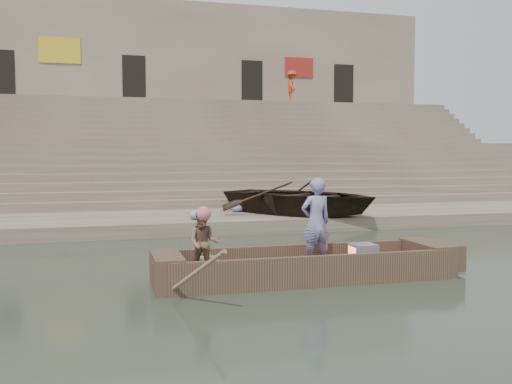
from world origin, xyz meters
name	(u,v)px	position (x,y,z in m)	size (l,w,h in m)	color
ground	(320,281)	(0.00, 0.00, 0.00)	(120.00, 120.00, 0.00)	#2B3528
lower_landing	(228,220)	(0.00, 8.00, 0.20)	(32.00, 4.00, 0.40)	gray
mid_landing	(192,174)	(0.00, 15.50, 1.40)	(32.00, 3.00, 2.80)	gray
upper_landing	(173,148)	(0.00, 22.50, 2.60)	(32.00, 3.00, 5.20)	gray
ghat_steps	(186,164)	(0.00, 17.19, 1.80)	(32.00, 11.00, 5.20)	gray
building_wall	(165,101)	(0.00, 26.50, 5.60)	(32.00, 5.07, 11.20)	gray
main_rowboat	(305,274)	(-0.22, 0.20, 0.11)	(5.00, 1.30, 0.22)	brown
rowboat_trim	(316,263)	(-0.01, 0.19, 0.31)	(6.04, 2.63, 1.81)	brown
standing_man	(316,222)	(0.05, 0.36, 1.05)	(0.61, 0.40, 1.67)	navy
rowing_man	(204,243)	(-2.14, 0.06, 0.79)	(0.55, 0.43, 1.14)	#23694B
television	(363,254)	(0.94, 0.20, 0.42)	(0.46, 0.42, 0.40)	slate
beached_rowboat	(300,197)	(2.24, 7.42, 0.93)	(3.69, 5.16, 1.07)	#2D2116
pedestrian	(292,87)	(6.91, 22.10, 6.16)	(1.24, 0.71, 1.92)	#AC391D
cloth_bundles	(218,211)	(-0.35, 7.71, 0.53)	(2.09, 2.19, 0.26)	#3F5999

